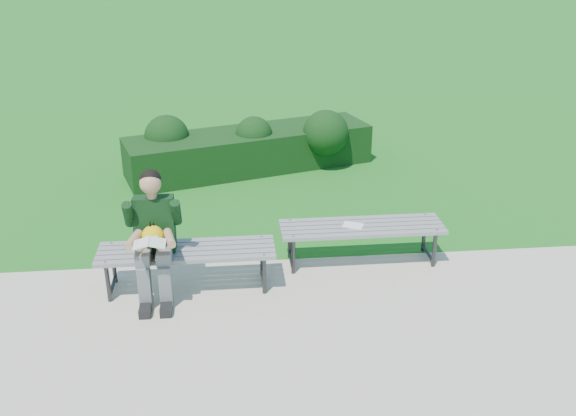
{
  "coord_description": "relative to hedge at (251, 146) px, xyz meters",
  "views": [
    {
      "loc": [
        -0.29,
        -6.39,
        3.47
      ],
      "look_at": [
        0.32,
        -0.28,
        0.78
      ],
      "focal_mm": 40.0,
      "sensor_mm": 36.0,
      "label": 1
    }
  ],
  "objects": [
    {
      "name": "paper_sheet",
      "position": [
        0.98,
        -3.2,
        0.1
      ],
      "size": [
        0.27,
        0.23,
        0.01
      ],
      "color": "white",
      "rests_on": "bench_right"
    },
    {
      "name": "bench_right",
      "position": [
        1.08,
        -3.2,
        0.04
      ],
      "size": [
        1.8,
        0.5,
        0.46
      ],
      "color": "gray",
      "rests_on": "walkway"
    },
    {
      "name": "walkway",
      "position": [
        -0.07,
        -4.82,
        -0.37
      ],
      "size": [
        30.0,
        3.5,
        0.02
      ],
      "color": "#B5AC9B",
      "rests_on": "ground"
    },
    {
      "name": "ground",
      "position": [
        -0.07,
        -3.07,
        -0.38
      ],
      "size": [
        80.0,
        80.0,
        0.0
      ],
      "color": "#1E751F",
      "rests_on": "ground"
    },
    {
      "name": "hedge",
      "position": [
        0.0,
        0.0,
        0.0
      ],
      "size": [
        3.9,
        2.01,
        0.92
      ],
      "color": "#18441B",
      "rests_on": "ground"
    },
    {
      "name": "bench_left",
      "position": [
        -0.82,
        -3.58,
        0.04
      ],
      "size": [
        1.8,
        0.5,
        0.46
      ],
      "color": "gray",
      "rests_on": "walkway"
    },
    {
      "name": "seated_boy",
      "position": [
        -1.12,
        -3.67,
        0.34
      ],
      "size": [
        0.56,
        0.76,
        1.31
      ],
      "color": "gray",
      "rests_on": "walkway"
    }
  ]
}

